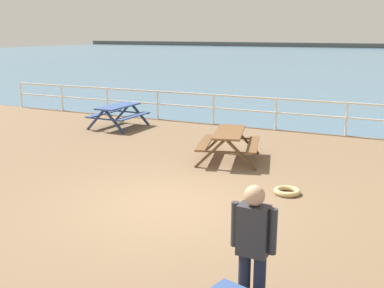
{
  "coord_description": "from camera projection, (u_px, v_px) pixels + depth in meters",
  "views": [
    {
      "loc": [
        3.91,
        -7.48,
        3.27
      ],
      "look_at": [
        -0.33,
        1.66,
        0.8
      ],
      "focal_mm": 43.13,
      "sensor_mm": 36.0,
      "label": 1
    }
  ],
  "objects": [
    {
      "name": "ground_plane",
      "position": [
        171.0,
        209.0,
        8.99
      ],
      "size": [
        30.0,
        24.0,
        0.2
      ],
      "primitive_type": "cube",
      "color": "brown"
    },
    {
      "name": "sea_band",
      "position": [
        373.0,
        59.0,
        55.44
      ],
      "size": [
        142.0,
        90.0,
        0.01
      ],
      "primitive_type": "cube",
      "color": "#476B84",
      "rests_on": "ground"
    },
    {
      "name": "seaward_railing",
      "position": [
        276.0,
        107.0,
        15.62
      ],
      "size": [
        23.07,
        0.07,
        1.08
      ],
      "color": "white",
      "rests_on": "ground"
    },
    {
      "name": "picnic_table_near_left",
      "position": [
        229.0,
        138.0,
        11.88
      ],
      "size": [
        1.9,
        2.12,
        0.8
      ],
      "rotation": [
        0.0,
        0.0,
        1.82
      ],
      "color": "brown",
      "rests_on": "ground"
    },
    {
      "name": "picnic_table_mid_centre",
      "position": [
        118.0,
        111.0,
        15.98
      ],
      "size": [
        1.58,
        1.84,
        0.8
      ],
      "rotation": [
        0.0,
        0.0,
        1.55
      ],
      "color": "#334C84",
      "rests_on": "ground"
    },
    {
      "name": "visitor",
      "position": [
        253.0,
        246.0,
        5.12
      ],
      "size": [
        0.53,
        0.23,
        1.66
      ],
      "rotation": [
        0.0,
        0.0,
        4.68
      ],
      "color": "#1E2338",
      "rests_on": "ground"
    },
    {
      "name": "rope_coil",
      "position": [
        287.0,
        191.0,
        9.52
      ],
      "size": [
        0.55,
        0.55,
        0.11
      ],
      "primitive_type": "torus",
      "color": "tan",
      "rests_on": "ground"
    }
  ]
}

